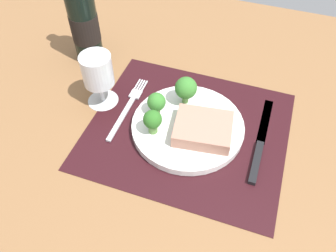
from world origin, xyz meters
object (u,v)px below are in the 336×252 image
at_px(steak, 203,129).
at_px(wine_bottle, 84,22).
at_px(knife, 260,145).
at_px(plate, 188,126).
at_px(fork, 128,107).
at_px(wine_glass, 98,73).

distance_m(steak, wine_bottle, 0.38).
distance_m(steak, knife, 0.12).
height_order(plate, wine_bottle, wine_bottle).
relative_size(steak, fork, 0.58).
xyz_separation_m(plate, steak, (0.03, -0.01, 0.02)).
xyz_separation_m(knife, wine_glass, (-0.35, 0.01, 0.07)).
bearing_deg(wine_bottle, wine_glass, -53.07).
bearing_deg(fork, wine_bottle, 136.76).
xyz_separation_m(steak, wine_glass, (-0.24, 0.03, 0.05)).
relative_size(fork, wine_glass, 1.56).
distance_m(plate, wine_glass, 0.22).
bearing_deg(steak, wine_bottle, 153.87).
height_order(plate, steak, steak).
xyz_separation_m(plate, wine_bottle, (-0.30, 0.15, 0.09)).
xyz_separation_m(fork, wine_glass, (-0.06, 0.01, 0.07)).
distance_m(plate, steak, 0.04).
bearing_deg(plate, knife, 2.05).
height_order(steak, wine_glass, wine_glass).
height_order(fork, knife, knife).
bearing_deg(knife, steak, -172.43).
height_order(knife, wine_bottle, wine_bottle).
bearing_deg(plate, wine_bottle, 153.48).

